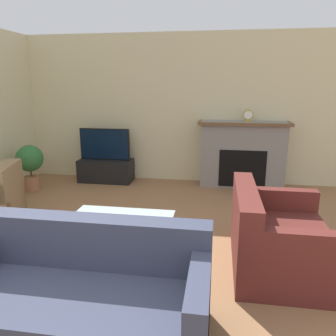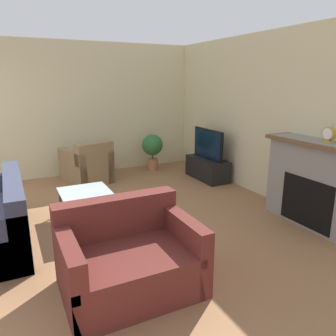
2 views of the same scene
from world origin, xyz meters
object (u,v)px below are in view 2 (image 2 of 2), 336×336
Objects in this scene: tv at (208,144)px; armchair_by_window at (87,167)px; potted_plant at (152,148)px; couch_loveseat at (129,260)px; coffee_table at (88,198)px; mantel_clock at (329,134)px.

tv is 2.41m from armchair_by_window.
armchair_by_window is (-0.86, -2.21, -0.42)m from tv.
potted_plant is at bearing 173.36° from armchair_by_window.
potted_plant is (-3.80, 1.93, 0.22)m from couch_loveseat.
tv reaches higher than potted_plant.
coffee_table is at bearing -41.39° from potted_plant.
coffee_table is at bearing 61.66° from armchair_by_window.
tv is 0.85× the size of coffee_table.
mantel_clock is (1.50, 2.75, 0.90)m from coffee_table.
couch_loveseat reaches higher than potted_plant.
tv is 4.68× the size of mantel_clock.
mantel_clock reaches higher than potted_plant.
couch_loveseat is 1.12× the size of coffee_table.
mantel_clock reaches higher than couch_loveseat.
armchair_by_window is at bearing -146.04° from mantel_clock.
tv reaches higher than couch_loveseat.
coffee_table is (-1.62, 0.00, 0.09)m from couch_loveseat.
tv is 0.89× the size of armchair_by_window.
potted_plant is (-1.10, -0.72, -0.21)m from tv.
tv is at bearing -177.67° from mantel_clock.
mantel_clock reaches higher than armchair_by_window.
coffee_table is at bearing -118.55° from mantel_clock.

